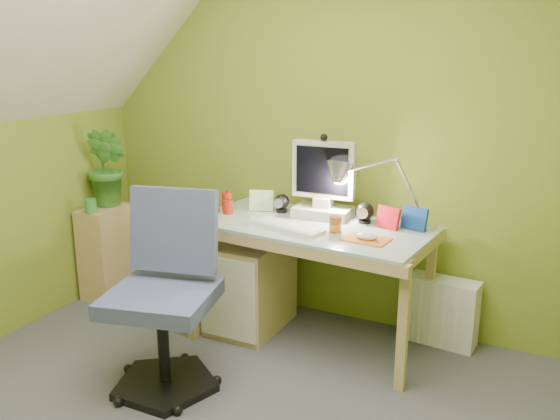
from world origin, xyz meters
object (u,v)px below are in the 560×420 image
at_px(desk, 310,283).
at_px(potted_plant, 108,167).
at_px(desk_lamp, 398,175).
at_px(side_ledge, 108,252).
at_px(task_chair, 160,294).
at_px(radiator, 442,311).
at_px(monitor, 324,171).

xyz_separation_m(desk, potted_plant, (-1.54, 0.04, 0.56)).
height_order(desk_lamp, side_ledge, desk_lamp).
bearing_deg(task_chair, desk_lamp, 34.58).
bearing_deg(potted_plant, radiator, 6.82).
xyz_separation_m(side_ledge, radiator, (2.28, 0.32, -0.12)).
bearing_deg(radiator, potted_plant, -167.86).
bearing_deg(desk_lamp, task_chair, -129.92).
relative_size(potted_plant, task_chair, 0.53).
relative_size(desk_lamp, side_ledge, 0.92).
bearing_deg(task_chair, potted_plant, 128.15).
bearing_deg(desk_lamp, desk, -155.99).
xyz_separation_m(task_chair, radiator, (1.18, 1.13, -0.32)).
relative_size(task_chair, radiator, 2.59).
distance_m(desk, potted_plant, 1.64).
height_order(desk, desk_lamp, desk_lamp).
xyz_separation_m(desk_lamp, side_ledge, (-2.01, -0.19, -0.70)).
bearing_deg(side_ledge, monitor, 7.08).
xyz_separation_m(potted_plant, task_chair, (1.08, -0.86, -0.40)).
relative_size(monitor, side_ledge, 0.86).
distance_m(monitor, task_chair, 1.21).
bearing_deg(side_ledge, potted_plant, 75.97).
distance_m(desk_lamp, potted_plant, 2.00).
height_order(desk, monitor, monitor).
bearing_deg(desk_lamp, monitor, -177.79).
bearing_deg(radiator, monitor, -164.66).
bearing_deg(potted_plant, desk, -1.36).
height_order(side_ledge, radiator, side_ledge).
relative_size(desk_lamp, potted_plant, 1.07).
bearing_deg(potted_plant, desk_lamp, 4.11).
distance_m(monitor, radiator, 1.09).
distance_m(desk, task_chair, 0.96).
height_order(task_chair, radiator, task_chair).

